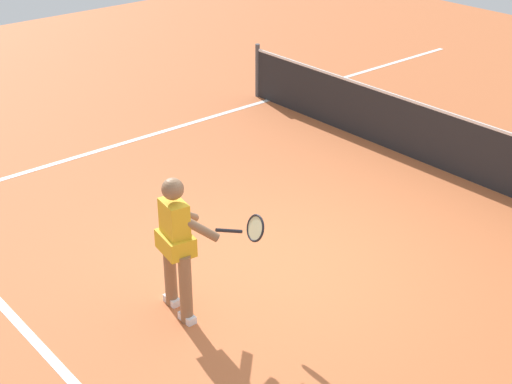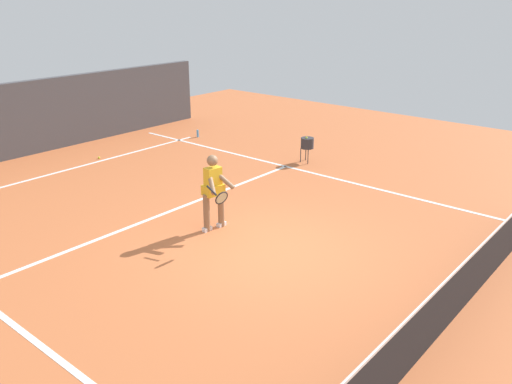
{
  "view_description": "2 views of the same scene",
  "coord_description": "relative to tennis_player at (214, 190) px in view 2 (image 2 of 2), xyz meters",
  "views": [
    {
      "loc": [
        5.33,
        -4.91,
        4.65
      ],
      "look_at": [
        -0.39,
        -0.05,
        0.82
      ],
      "focal_mm": 52.25,
      "sensor_mm": 36.0,
      "label": 1
    },
    {
      "loc": [
        6.99,
        5.6,
        4.49
      ],
      "look_at": [
        -0.26,
        -0.5,
        0.94
      ],
      "focal_mm": 37.45,
      "sensor_mm": 36.0,
      "label": 2
    }
  ],
  "objects": [
    {
      "name": "baseline_marking",
      "position": [
        0.02,
        -5.74,
        -0.84
      ],
      "size": [
        9.5,
        0.1,
        0.01
      ],
      "primitive_type": "cube",
      "color": "white",
      "rests_on": "ground"
    },
    {
      "name": "tennis_player",
      "position": [
        0.0,
        0.0,
        0.0
      ],
      "size": [
        0.88,
        0.91,
        1.55
      ],
      "color": "#8C6647",
      "rests_on": "ground"
    },
    {
      "name": "service_line_marking",
      "position": [
        0.02,
        -1.4,
        -0.84
      ],
      "size": [
        8.5,
        0.1,
        0.01
      ],
      "primitive_type": "cube",
      "color": "white",
      "rests_on": "ground"
    },
    {
      "name": "ground_plane",
      "position": [
        0.02,
        1.38,
        -0.85
      ],
      "size": [
        24.99,
        24.99,
        0.0
      ],
      "primitive_type": "plane",
      "color": "#C66638"
    },
    {
      "name": "tennis_ball_near",
      "position": [
        -1.35,
        -5.96,
        -0.81
      ],
      "size": [
        0.07,
        0.07,
        0.07
      ],
      "primitive_type": "sphere",
      "color": "#D1E533",
      "rests_on": "ground"
    },
    {
      "name": "sideline_left_marking",
      "position": [
        -4.23,
        1.38,
        -0.84
      ],
      "size": [
        0.1,
        17.23,
        0.01
      ],
      "primitive_type": "cube",
      "color": "white",
      "rests_on": "ground"
    },
    {
      "name": "court_back_wall",
      "position": [
        0.02,
        -7.94,
        0.22
      ],
      "size": [
        13.5,
        0.24,
        2.13
      ],
      "primitive_type": "cube",
      "color": "#47474C",
      "rests_on": "ground"
    },
    {
      "name": "court_net",
      "position": [
        0.02,
        4.9,
        -0.39
      ],
      "size": [
        9.18,
        0.08,
        0.98
      ],
      "color": "#4C4C51",
      "rests_on": "ground"
    },
    {
      "name": "ball_hopper",
      "position": [
        -4.96,
        -1.21,
        -0.3
      ],
      "size": [
        0.36,
        0.36,
        0.74
      ],
      "color": "#333338",
      "rests_on": "ground"
    },
    {
      "name": "water_bottle",
      "position": [
        -4.91,
        -5.56,
        -0.73
      ],
      "size": [
        0.07,
        0.07,
        0.24
      ],
      "primitive_type": "cylinder",
      "color": "#4C9EE5",
      "rests_on": "ground"
    },
    {
      "name": "sideline_right_marking",
      "position": [
        4.26,
        1.38,
        -0.84
      ],
      "size": [
        0.1,
        17.23,
        0.01
      ],
      "primitive_type": "cube",
      "color": "white",
      "rests_on": "ground"
    }
  ]
}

